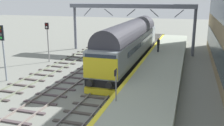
% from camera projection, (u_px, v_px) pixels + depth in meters
% --- Properties ---
extents(ground_plane, '(140.00, 140.00, 0.00)m').
position_uv_depth(ground_plane, '(117.00, 77.00, 23.33)').
color(ground_plane, slate).
rests_on(ground_plane, ground).
extents(track_main, '(2.50, 60.00, 0.15)m').
position_uv_depth(track_main, '(117.00, 76.00, 23.32)').
color(track_main, slate).
rests_on(track_main, ground).
extents(track_adjacent_west, '(2.50, 60.00, 0.15)m').
position_uv_depth(track_adjacent_west, '(83.00, 73.00, 24.29)').
color(track_adjacent_west, gray).
rests_on(track_adjacent_west, ground).
extents(track_adjacent_far_west, '(2.50, 60.00, 0.15)m').
position_uv_depth(track_adjacent_far_west, '(50.00, 70.00, 25.29)').
color(track_adjacent_far_west, gray).
rests_on(track_adjacent_far_west, ground).
extents(station_platform, '(4.00, 44.00, 1.01)m').
position_uv_depth(station_platform, '(157.00, 75.00, 22.18)').
color(station_platform, '#9AA291').
rests_on(station_platform, ground).
extents(diesel_locomotive, '(2.74, 19.35, 4.68)m').
position_uv_depth(diesel_locomotive, '(130.00, 42.00, 27.23)').
color(diesel_locomotive, black).
rests_on(diesel_locomotive, ground).
extents(signal_post_mid, '(0.44, 0.22, 4.82)m').
position_uv_depth(signal_post_mid, '(3.00, 45.00, 21.52)').
color(signal_post_mid, gray).
rests_on(signal_post_mid, ground).
extents(signal_post_far, '(0.44, 0.22, 4.40)m').
position_uv_depth(signal_post_far, '(48.00, 38.00, 28.22)').
color(signal_post_far, gray).
rests_on(signal_post_far, ground).
extents(platform_number_sign, '(0.10, 0.44, 1.95)m').
position_uv_depth(platform_number_sign, '(116.00, 80.00, 15.05)').
color(platform_number_sign, slate).
rests_on(platform_number_sign, station_platform).
extents(waiting_passenger, '(0.45, 0.47, 1.64)m').
position_uv_depth(waiting_passenger, '(158.00, 44.00, 28.96)').
color(waiting_passenger, '#2E3238').
rests_on(waiting_passenger, station_platform).
extents(overhead_footbridge, '(16.22, 2.00, 6.26)m').
position_uv_depth(overhead_footbridge, '(131.00, 8.00, 32.63)').
color(overhead_footbridge, slate).
rests_on(overhead_footbridge, ground).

